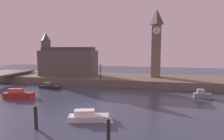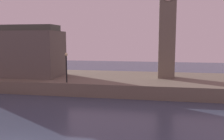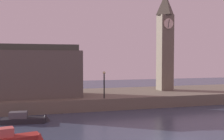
# 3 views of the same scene
# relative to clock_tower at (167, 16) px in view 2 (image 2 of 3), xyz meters

# --- Properties ---
(far_embankment) EXTENTS (70.00, 12.00, 1.50)m
(far_embankment) POSITION_rel_clock_tower_xyz_m (-9.48, -0.54, -8.62)
(far_embankment) COLOR #6B6051
(far_embankment) RESTS_ON ground
(clock_tower) EXTENTS (2.26, 2.31, 15.19)m
(clock_tower) POSITION_rel_clock_tower_xyz_m (0.00, 0.00, 0.00)
(clock_tower) COLOR #6B6051
(clock_tower) RESTS_ON far_embankment
(parliament_hall) EXTENTS (13.31, 5.38, 10.31)m
(parliament_hall) POSITION_rel_clock_tower_xyz_m (-20.78, -2.02, -4.51)
(parliament_hall) COLOR #5B544C
(parliament_hall) RESTS_ON far_embankment
(streetlamp) EXTENTS (0.36, 0.36, 3.40)m
(streetlamp) POSITION_rel_clock_tower_xyz_m (-11.37, -5.82, -5.71)
(streetlamp) COLOR black
(streetlamp) RESTS_ON far_embankment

